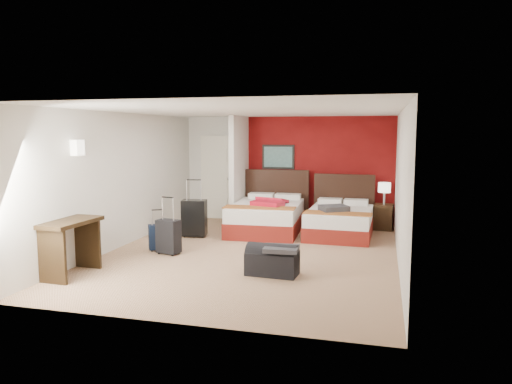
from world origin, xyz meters
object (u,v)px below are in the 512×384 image
(bed_left, at_px, (266,218))
(nightstand, at_px, (383,217))
(duffel_bag, at_px, (272,262))
(suitcase_black, at_px, (194,219))
(red_suitcase_open, at_px, (270,202))
(suitcase_charcoal, at_px, (169,238))
(table_lamp, at_px, (384,194))
(suitcase_navy, at_px, (158,238))
(bed_right, at_px, (340,223))
(desk, at_px, (71,248))

(bed_left, height_order, nightstand, bed_left)
(duffel_bag, bearing_deg, bed_left, 108.73)
(suitcase_black, distance_m, duffel_bag, 3.06)
(red_suitcase_open, height_order, suitcase_charcoal, red_suitcase_open)
(table_lamp, bearing_deg, duffel_bag, -112.35)
(nightstand, height_order, suitcase_charcoal, suitcase_charcoal)
(suitcase_navy, bearing_deg, red_suitcase_open, 18.08)
(nightstand, distance_m, suitcase_charcoal, 4.86)
(bed_right, xyz_separation_m, suitcase_charcoal, (-2.79, -2.30, 0.02))
(bed_right, relative_size, suitcase_charcoal, 3.16)
(nightstand, xyz_separation_m, table_lamp, (0.00, 0.00, 0.52))
(suitcase_navy, bearing_deg, desk, -141.20)
(suitcase_charcoal, bearing_deg, nightstand, 53.51)
(desk, bearing_deg, bed_left, 64.32)
(suitcase_black, relative_size, desk, 0.73)
(bed_left, xyz_separation_m, desk, (-2.09, -3.83, 0.11))
(bed_left, height_order, suitcase_black, suitcase_black)
(bed_right, height_order, table_lamp, table_lamp)
(bed_left, bearing_deg, suitcase_black, -150.02)
(duffel_bag, xyz_separation_m, desk, (-2.91, -0.79, 0.23))
(suitcase_black, distance_m, suitcase_navy, 1.28)
(duffel_bag, bearing_deg, suitcase_black, 137.92)
(bed_left, xyz_separation_m, suitcase_charcoal, (-1.22, -2.30, -0.02))
(bed_left, height_order, desk, desk)
(red_suitcase_open, xyz_separation_m, desk, (-2.19, -3.73, -0.25))
(duffel_bag, relative_size, desk, 0.76)
(bed_right, distance_m, nightstand, 1.25)
(red_suitcase_open, relative_size, suitcase_black, 1.17)
(suitcase_charcoal, bearing_deg, bed_left, 74.43)
(bed_left, bearing_deg, duffel_bag, -77.82)
(table_lamp, distance_m, suitcase_black, 4.17)
(nightstand, bearing_deg, bed_right, -129.19)
(bed_left, distance_m, duffel_bag, 3.15)
(bed_right, relative_size, desk, 1.82)
(bed_left, height_order, red_suitcase_open, red_suitcase_open)
(table_lamp, bearing_deg, suitcase_black, -155.03)
(bed_left, relative_size, duffel_bag, 2.67)
(bed_right, distance_m, suitcase_black, 3.01)
(suitcase_navy, relative_size, duffel_bag, 0.58)
(bed_right, xyz_separation_m, nightstand, (0.87, 0.89, 0.00))
(desk, bearing_deg, nightstand, 49.15)
(red_suitcase_open, relative_size, duffel_bag, 1.12)
(table_lamp, xyz_separation_m, suitcase_charcoal, (-3.66, -3.19, -0.51))
(suitcase_navy, bearing_deg, suitcase_black, 47.71)
(duffel_bag, height_order, desk, desk)
(bed_left, bearing_deg, desk, -121.56)
(red_suitcase_open, height_order, table_lamp, table_lamp)
(bed_right, distance_m, table_lamp, 1.36)
(bed_left, distance_m, nightstand, 2.60)
(table_lamp, height_order, suitcase_navy, table_lamp)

